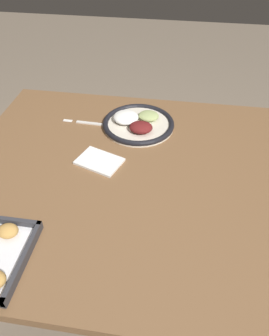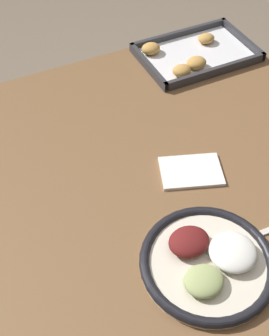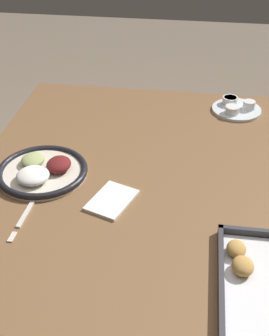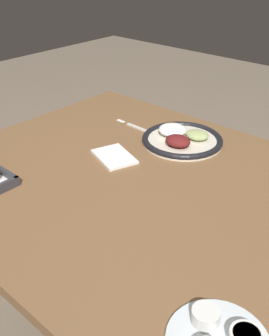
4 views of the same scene
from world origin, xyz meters
The scene contains 5 objects.
ground_plane centered at (0.00, 0.00, 0.00)m, with size 8.00×8.00×0.00m, color #7A6B59.
dining_table centered at (0.00, 0.00, 0.66)m, with size 1.16×0.95×0.77m.
dinner_plate centered at (0.04, -0.27, 0.78)m, with size 0.27×0.27×0.05m.
baking_tray centered at (0.37, 0.35, 0.78)m, with size 0.33×0.22×0.04m.
napkin centered at (0.13, -0.04, 0.77)m, with size 0.16×0.14×0.01m.
Camera 2 is at (-0.30, -0.63, 1.57)m, focal length 50.00 mm.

